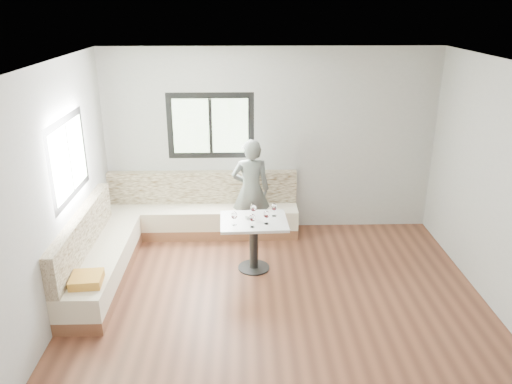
# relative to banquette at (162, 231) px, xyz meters

# --- Properties ---
(room) EXTENTS (5.01, 5.01, 2.81)m
(room) POSITION_rel_banquette_xyz_m (1.51, -1.55, 1.08)
(room) COLOR brown
(room) RESTS_ON ground
(banquette) EXTENTS (2.90, 2.80, 0.95)m
(banquette) POSITION_rel_banquette_xyz_m (0.00, 0.00, 0.00)
(banquette) COLOR brown
(banquette) RESTS_ON ground
(table) EXTENTS (0.90, 0.71, 0.72)m
(table) POSITION_rel_banquette_xyz_m (1.30, -0.49, 0.21)
(table) COLOR black
(table) RESTS_ON ground
(person) EXTENTS (0.59, 0.41, 1.55)m
(person) POSITION_rel_banquette_xyz_m (1.28, 0.45, 0.45)
(person) COLOR #5D635E
(person) RESTS_ON ground
(olive_ramekin) EXTENTS (0.10, 0.10, 0.04)m
(olive_ramekin) POSITION_rel_banquette_xyz_m (1.24, -0.42, 0.41)
(olive_ramekin) COLOR white
(olive_ramekin) RESTS_ON table
(wine_glass_a) EXTENTS (0.08, 0.08, 0.18)m
(wine_glass_a) POSITION_rel_banquette_xyz_m (1.05, -0.64, 0.51)
(wine_glass_a) COLOR white
(wine_glass_a) RESTS_ON table
(wine_glass_b) EXTENTS (0.08, 0.08, 0.18)m
(wine_glass_b) POSITION_rel_banquette_xyz_m (1.28, -0.71, 0.51)
(wine_glass_b) COLOR white
(wine_glass_b) RESTS_ON table
(wine_glass_c) EXTENTS (0.08, 0.08, 0.18)m
(wine_glass_c) POSITION_rel_banquette_xyz_m (1.46, -0.61, 0.51)
(wine_glass_c) COLOR white
(wine_glass_c) RESTS_ON table
(wine_glass_d) EXTENTS (0.08, 0.08, 0.18)m
(wine_glass_d) POSITION_rel_banquette_xyz_m (1.30, -0.40, 0.51)
(wine_glass_d) COLOR white
(wine_glass_d) RESTS_ON table
(wine_glass_e) EXTENTS (0.08, 0.08, 0.18)m
(wine_glass_e) POSITION_rel_banquette_xyz_m (1.57, -0.37, 0.51)
(wine_glass_e) COLOR white
(wine_glass_e) RESTS_ON table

